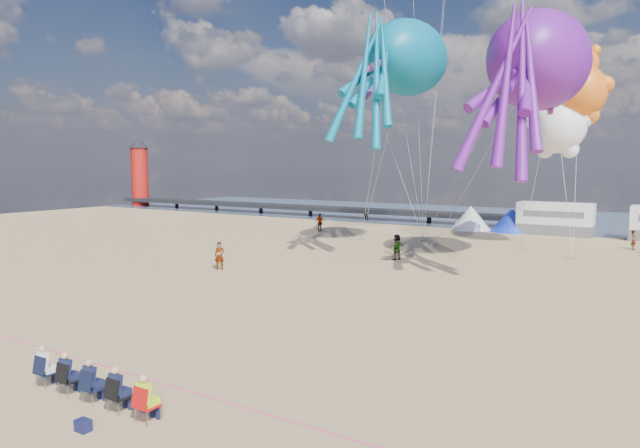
{
  "coord_description": "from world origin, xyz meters",
  "views": [
    {
      "loc": [
        15.71,
        -16.55,
        6.69
      ],
      "look_at": [
        1.45,
        6.0,
        3.83
      ],
      "focal_mm": 32.0,
      "sensor_mm": 36.0,
      "label": 1
    }
  ],
  "objects_px": {
    "windsock_left": "(389,60)",
    "spectator_row": "(94,380)",
    "sandbag_b": "(434,245)",
    "sandbag_a": "(361,239)",
    "kite_panda": "(558,126)",
    "windsock_mid": "(551,98)",
    "windsock_right": "(370,91)",
    "motorhome_0": "(555,219)",
    "kite_octopus_teal": "(407,58)",
    "tent_white": "(471,218)",
    "beachgoer_4": "(397,247)",
    "lighthouse": "(140,177)",
    "sandbag_d": "(522,249)",
    "tent_blue": "(511,220)",
    "kite_teddy_orange": "(579,92)",
    "cooler_navy": "(83,425)",
    "kite_octopus_purple": "(539,61)",
    "standing_person": "(220,256)",
    "sandbag_e": "(424,240)",
    "sandbag_c": "(573,258)",
    "beachgoer_5": "(634,240)",
    "beachgoer_3": "(320,222)"
  },
  "relations": [
    {
      "from": "kite_teddy_orange",
      "to": "windsock_mid",
      "type": "xyz_separation_m",
      "value": [
        -0.75,
        -6.44,
        -0.99
      ]
    },
    {
      "from": "sandbag_e",
      "to": "windsock_left",
      "type": "height_order",
      "value": "windsock_left"
    },
    {
      "from": "lighthouse",
      "to": "sandbag_e",
      "type": "bearing_deg",
      "value": -15.53
    },
    {
      "from": "lighthouse",
      "to": "sandbag_a",
      "type": "xyz_separation_m",
      "value": [
        48.51,
        -17.1,
        -4.39
      ]
    },
    {
      "from": "tent_blue",
      "to": "kite_panda",
      "type": "distance_m",
      "value": 14.01
    },
    {
      "from": "beachgoer_4",
      "to": "kite_panda",
      "type": "xyz_separation_m",
      "value": [
        8.26,
        10.92,
        8.6
      ]
    },
    {
      "from": "tent_white",
      "to": "sandbag_b",
      "type": "bearing_deg",
      "value": -84.61
    },
    {
      "from": "windsock_left",
      "to": "kite_panda",
      "type": "bearing_deg",
      "value": 50.01
    },
    {
      "from": "windsock_left",
      "to": "spectator_row",
      "type": "bearing_deg",
      "value": -75.52
    },
    {
      "from": "beachgoer_5",
      "to": "sandbag_d",
      "type": "xyz_separation_m",
      "value": [
        -7.17,
        -5.21,
        -0.63
      ]
    },
    {
      "from": "spectator_row",
      "to": "sandbag_b",
      "type": "bearing_deg",
      "value": 94.95
    },
    {
      "from": "cooler_navy",
      "to": "kite_teddy_orange",
      "type": "xyz_separation_m",
      "value": [
        5.53,
        38.48,
        11.78
      ]
    },
    {
      "from": "lighthouse",
      "to": "beachgoer_4",
      "type": "distance_m",
      "value": 60.72
    },
    {
      "from": "sandbag_b",
      "to": "kite_octopus_teal",
      "type": "height_order",
      "value": "kite_octopus_teal"
    },
    {
      "from": "sandbag_b",
      "to": "tent_blue",
      "type": "bearing_deg",
      "value": 78.29
    },
    {
      "from": "sandbag_d",
      "to": "kite_panda",
      "type": "height_order",
      "value": "kite_panda"
    },
    {
      "from": "lighthouse",
      "to": "sandbag_a",
      "type": "bearing_deg",
      "value": -19.42
    },
    {
      "from": "standing_person",
      "to": "sandbag_c",
      "type": "xyz_separation_m",
      "value": [
        18.23,
        15.83,
        -0.77
      ]
    },
    {
      "from": "lighthouse",
      "to": "sandbag_d",
      "type": "xyz_separation_m",
      "value": [
        61.75,
        -15.82,
        -4.39
      ]
    },
    {
      "from": "sandbag_b",
      "to": "windsock_mid",
      "type": "distance_m",
      "value": 14.34
    },
    {
      "from": "kite_panda",
      "to": "windsock_right",
      "type": "relative_size",
      "value": 1.43
    },
    {
      "from": "sandbag_b",
      "to": "sandbag_a",
      "type": "bearing_deg",
      "value": 178.61
    },
    {
      "from": "sandbag_b",
      "to": "sandbag_d",
      "type": "xyz_separation_m",
      "value": [
        6.5,
        1.44,
        0.0
      ]
    },
    {
      "from": "beachgoer_3",
      "to": "kite_octopus_purple",
      "type": "bearing_deg",
      "value": -85.79
    },
    {
      "from": "windsock_left",
      "to": "lighthouse",
      "type": "bearing_deg",
      "value": 162.34
    },
    {
      "from": "motorhome_0",
      "to": "tent_blue",
      "type": "bearing_deg",
      "value": 180.0
    },
    {
      "from": "tent_blue",
      "to": "beachgoer_4",
      "type": "bearing_deg",
      "value": -97.3
    },
    {
      "from": "tent_blue",
      "to": "kite_octopus_purple",
      "type": "height_order",
      "value": "kite_octopus_purple"
    },
    {
      "from": "kite_octopus_teal",
      "to": "cooler_navy",
      "type": "bearing_deg",
      "value": -81.71
    },
    {
      "from": "standing_person",
      "to": "kite_panda",
      "type": "bearing_deg",
      "value": 17.05
    },
    {
      "from": "motorhome_0",
      "to": "kite_teddy_orange",
      "type": "height_order",
      "value": "kite_teddy_orange"
    },
    {
      "from": "beachgoer_5",
      "to": "sandbag_d",
      "type": "height_order",
      "value": "beachgoer_5"
    },
    {
      "from": "beachgoer_4",
      "to": "sandbag_b",
      "type": "relative_size",
      "value": 3.59
    },
    {
      "from": "windsock_mid",
      "to": "windsock_right",
      "type": "xyz_separation_m",
      "value": [
        -14.93,
        3.06,
        1.8
      ]
    },
    {
      "from": "tent_white",
      "to": "beachgoer_4",
      "type": "distance_m",
      "value": 20.76
    },
    {
      "from": "sandbag_c",
      "to": "kite_panda",
      "type": "xyz_separation_m",
      "value": [
        -2.08,
        4.39,
        9.39
      ]
    },
    {
      "from": "tent_white",
      "to": "spectator_row",
      "type": "xyz_separation_m",
      "value": [
        4.17,
        -46.97,
        -0.55
      ]
    },
    {
      "from": "tent_blue",
      "to": "kite_teddy_orange",
      "type": "xyz_separation_m",
      "value": [
        6.94,
        -9.72,
        10.73
      ]
    },
    {
      "from": "kite_octopus_teal",
      "to": "windsock_mid",
      "type": "xyz_separation_m",
      "value": [
        10.05,
        0.48,
        -3.47
      ]
    },
    {
      "from": "cooler_navy",
      "to": "kite_teddy_orange",
      "type": "height_order",
      "value": "kite_teddy_orange"
    },
    {
      "from": "spectator_row",
      "to": "lighthouse",
      "type": "bearing_deg",
      "value": 138.77
    },
    {
      "from": "kite_octopus_purple",
      "to": "tent_white",
      "type": "bearing_deg",
      "value": 124.0
    },
    {
      "from": "lighthouse",
      "to": "kite_octopus_teal",
      "type": "relative_size",
      "value": 0.75
    },
    {
      "from": "spectator_row",
      "to": "windsock_left",
      "type": "xyz_separation_m",
      "value": [
        -4.28,
        27.69,
        13.23
      ]
    },
    {
      "from": "spectator_row",
      "to": "kite_octopus_teal",
      "type": "relative_size",
      "value": 0.51
    },
    {
      "from": "standing_person",
      "to": "tent_white",
      "type": "bearing_deg",
      "value": 43.37
    },
    {
      "from": "sandbag_c",
      "to": "cooler_navy",
      "type": "bearing_deg",
      "value": -100.47
    },
    {
      "from": "cooler_navy",
      "to": "beachgoer_4",
      "type": "height_order",
      "value": "beachgoer_4"
    },
    {
      "from": "windsock_right",
      "to": "sandbag_b",
      "type": "bearing_deg",
      "value": -9.56
    },
    {
      "from": "motorhome_0",
      "to": "windsock_mid",
      "type": "distance_m",
      "value": 18.84
    }
  ]
}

